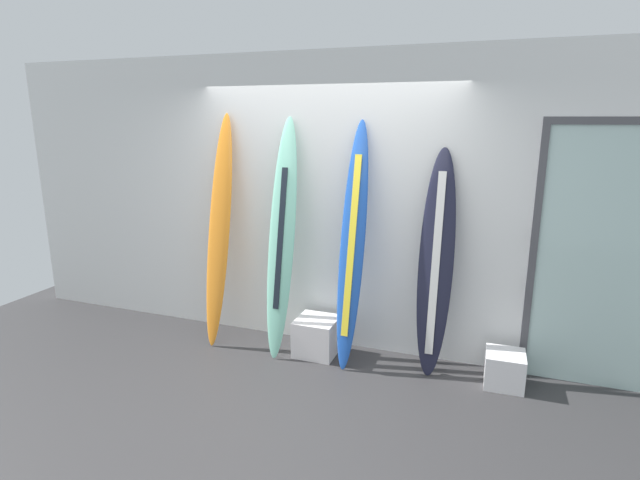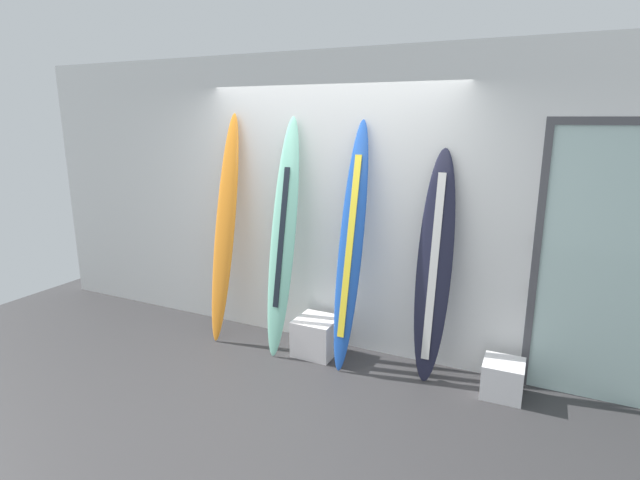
% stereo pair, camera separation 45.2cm
% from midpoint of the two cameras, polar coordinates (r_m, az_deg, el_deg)
% --- Properties ---
extents(ground, '(8.00, 8.00, 0.04)m').
position_cam_midpoint_polar(ground, '(4.22, -3.05, -18.08)').
color(ground, '#323132').
extents(wall_back, '(7.20, 0.20, 2.80)m').
position_cam_midpoint_polar(wall_back, '(4.82, 4.23, 4.16)').
color(wall_back, silver).
rests_on(wall_back, ground).
extents(surfboard_sunset, '(0.26, 0.52, 2.26)m').
position_cam_midpoint_polar(surfboard_sunset, '(5.02, -8.29, 1.26)').
color(surfboard_sunset, orange).
rests_on(surfboard_sunset, ground).
extents(surfboard_seafoam, '(0.26, 0.53, 2.22)m').
position_cam_midpoint_polar(surfboard_seafoam, '(4.66, -1.49, 0.24)').
color(surfboard_seafoam, '#7DC9AF').
rests_on(surfboard_seafoam, ground).
extents(surfboard_cobalt, '(0.24, 0.54, 2.20)m').
position_cam_midpoint_polar(surfboard_cobalt, '(4.42, 6.47, -0.79)').
color(surfboard_cobalt, '#1E4EAF').
rests_on(surfboard_cobalt, ground).
extents(surfboard_charcoal, '(0.30, 0.37, 1.97)m').
position_cam_midpoint_polar(surfboard_charcoal, '(4.35, 15.83, -3.24)').
color(surfboard_charcoal, '#1B1C2F').
rests_on(surfboard_charcoal, ground).
extents(display_block_left, '(0.33, 0.33, 0.29)m').
position_cam_midpoint_polar(display_block_left, '(4.53, 22.97, -14.43)').
color(display_block_left, white).
rests_on(display_block_left, ground).
extents(display_block_center, '(0.38, 0.38, 0.35)m').
position_cam_midpoint_polar(display_block_center, '(4.85, 2.32, -10.96)').
color(display_block_center, white).
rests_on(display_block_center, ground).
extents(glass_door, '(1.19, 0.06, 2.22)m').
position_cam_midpoint_polar(glass_door, '(4.48, 33.46, -2.31)').
color(glass_door, silver).
rests_on(glass_door, ground).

